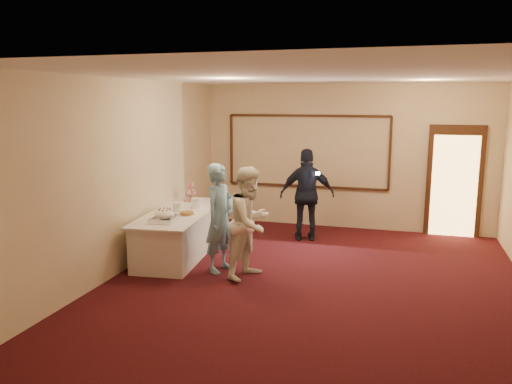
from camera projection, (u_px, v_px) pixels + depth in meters
The scene contains 14 objects.
floor at pixel (314, 284), 7.35m from camera, with size 7.00×7.00×0.00m, color black.
room_walls at pixel (317, 147), 6.98m from camera, with size 6.04×7.04×3.02m.
wall_molding at pixel (307, 151), 10.56m from camera, with size 3.45×0.04×1.55m.
doorway at pixel (454, 182), 9.81m from camera, with size 1.05×0.07×2.20m.
buffet_table at pixel (180, 233), 8.71m from camera, with size 1.25×2.64×0.77m.
pavlova_tray at pixel (165, 216), 7.92m from camera, with size 0.41×0.55×0.19m.
cupcake_stand at pixel (191, 194), 9.50m from camera, with size 0.27×0.27×0.40m.
plate_stack_a at pixel (178, 207), 8.59m from camera, with size 0.19×0.19×0.16m.
plate_stack_b at pixel (197, 203), 8.88m from camera, with size 0.21×0.21×0.18m.
tart at pixel (187, 214), 8.34m from camera, with size 0.27×0.27×0.06m.
man at pixel (220, 218), 7.78m from camera, with size 0.62×0.41×1.71m, color #7BB0D1.
woman at pixel (250, 223), 7.51m from camera, with size 0.83×0.64×1.70m, color white.
guest at pixel (307, 195), 9.53m from camera, with size 1.04×0.43×1.77m, color black.
camera_flash at pixel (318, 173), 9.15m from camera, with size 0.07×0.04×0.05m, color white.
Camera 1 is at (1.16, -6.94, 2.66)m, focal length 35.00 mm.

